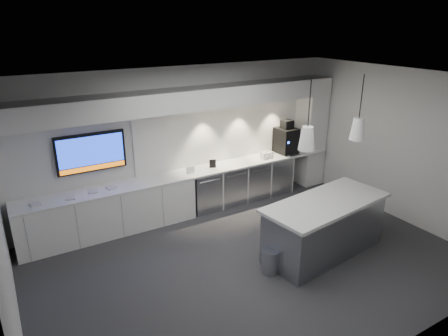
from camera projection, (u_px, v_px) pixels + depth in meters
floor at (251, 261)px, 6.75m from camera, size 7.00×7.00×0.00m
ceiling at (256, 82)px, 5.71m from camera, size 7.00×7.00×0.00m
wall_back at (184, 140)px, 8.25m from camera, size 7.00×0.00×7.00m
wall_front at (387, 255)px, 4.21m from camera, size 7.00×0.00×7.00m
wall_left at (0, 237)px, 4.56m from camera, size 0.00×7.00×7.00m
wall_right at (399, 145)px, 7.90m from camera, size 0.00×7.00×7.00m
back_counter at (192, 173)px, 8.20m from camera, size 6.80×0.65×0.04m
left_base_cabinets at (110, 212)px, 7.52m from camera, size 3.30×0.63×0.86m
fridge_unit_a at (203, 190)px, 8.48m from camera, size 0.60×0.61×0.85m
fridge_unit_b at (229, 185)px, 8.78m from camera, size 0.60×0.61×0.85m
fridge_unit_c at (252, 179)px, 9.08m from camera, size 0.60×0.61×0.85m
fridge_unit_d at (274, 174)px, 9.38m from camera, size 0.60×0.61×0.85m
backsplash at (234, 130)px, 8.79m from camera, size 4.60×0.03×1.30m
soffit at (189, 99)px, 7.69m from camera, size 6.90×0.60×0.40m
column at (311, 132)px, 9.60m from camera, size 0.55×0.55×2.60m
wall_tv at (91, 152)px, 7.28m from camera, size 1.25×0.07×0.72m
island at (324, 227)px, 6.86m from camera, size 2.41×1.27×0.98m
bin at (271, 261)px, 6.40m from camera, size 0.35×0.35×0.40m
coffee_machine at (286, 139)px, 9.28m from camera, size 0.44×0.61×0.78m
sign_black at (213, 164)px, 8.39m from camera, size 0.14×0.06×0.18m
sign_white at (191, 170)px, 8.10m from camera, size 0.18×0.02×0.14m
cup_cluster at (267, 155)px, 8.96m from camera, size 0.28×0.18×0.15m
tray_a at (35, 204)px, 6.73m from camera, size 0.19×0.19×0.02m
tray_b at (71, 198)px, 6.97m from camera, size 0.19×0.19×0.02m
tray_c at (93, 191)px, 7.22m from camera, size 0.20×0.20×0.02m
tray_d at (111, 188)px, 7.39m from camera, size 0.18×0.18×0.02m
pendant_left at (307, 138)px, 6.02m from camera, size 0.26×0.26×1.06m
pendant_right at (358, 129)px, 6.54m from camera, size 0.26×0.26×1.06m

